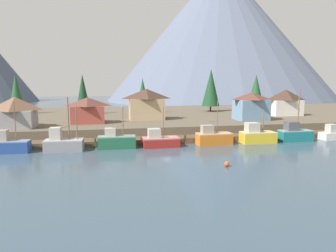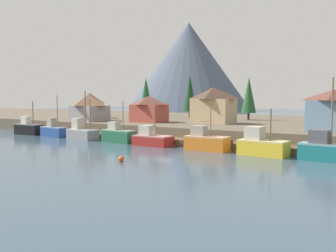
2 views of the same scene
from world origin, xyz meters
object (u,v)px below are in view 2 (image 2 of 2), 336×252
at_px(house_grey, 90,107).
at_px(house_yellow, 90,105).
at_px(conifer_near_left, 249,95).
at_px(conifer_mid_right, 190,93).
at_px(fishing_boat_grey, 82,132).
at_px(house_blue, 333,110).
at_px(fishing_boat_blue, 54,131).
at_px(fishing_boat_red, 152,139).
at_px(channel_buoy, 121,159).
at_px(fishing_boat_green, 118,135).
at_px(fishing_boat_teal, 326,149).
at_px(fishing_boat_yellow, 262,145).
at_px(house_tan, 213,105).
at_px(fishing_boat_black, 29,128).
at_px(house_red, 149,109).
at_px(conifer_near_right, 146,94).
at_px(fishing_boat_orange, 206,142).

relative_size(house_grey, house_yellow, 1.13).
xyz_separation_m(conifer_near_left, conifer_mid_right, (-16.27, 0.59, 0.53)).
xyz_separation_m(fishing_boat_grey, house_blue, (39.92, 14.21, 4.44)).
xyz_separation_m(fishing_boat_blue, fishing_boat_red, (24.28, -0.23, -0.10)).
height_order(conifer_near_left, channel_buoy, conifer_near_left).
height_order(fishing_boat_grey, house_blue, house_blue).
bearing_deg(fishing_boat_green, house_blue, 26.70).
bearing_deg(fishing_boat_teal, fishing_boat_yellow, -177.28).
bearing_deg(house_blue, house_tan, 166.82).
distance_m(house_blue, conifer_near_left, 30.69).
bearing_deg(conifer_mid_right, fishing_boat_yellow, -46.94).
bearing_deg(fishing_boat_blue, fishing_boat_green, 4.50).
height_order(fishing_boat_black, house_blue, house_blue).
bearing_deg(house_yellow, fishing_boat_blue, -61.28).
xyz_separation_m(fishing_boat_teal, house_yellow, (-61.32, 20.09, 4.32)).
bearing_deg(fishing_boat_teal, fishing_boat_black, -178.86).
bearing_deg(conifer_near_left, fishing_boat_teal, -54.47).
distance_m(house_blue, house_tan, 24.21).
bearing_deg(fishing_boat_yellow, fishing_boat_teal, 3.43).
height_order(fishing_boat_blue, fishing_boat_teal, fishing_boat_teal).
distance_m(fishing_boat_red, house_red, 20.52).
distance_m(fishing_boat_red, channel_buoy, 15.79).
xyz_separation_m(house_yellow, conifer_near_left, (36.62, 14.51, 2.51)).
distance_m(fishing_boat_red, conifer_near_right, 52.47).
distance_m(fishing_boat_red, house_yellow, 40.95).
xyz_separation_m(fishing_boat_black, conifer_near_left, (33.48, 34.74, 6.92)).
bearing_deg(fishing_boat_yellow, house_blue, 69.68).
xyz_separation_m(fishing_boat_orange, house_yellow, (-45.04, 20.20, 4.47)).
xyz_separation_m(fishing_boat_yellow, house_yellow, (-53.45, 20.33, 4.36)).
bearing_deg(house_red, conifer_near_left, 53.85).
bearing_deg(fishing_boat_grey, house_yellow, 137.00).
bearing_deg(conifer_near_right, fishing_boat_yellow, -38.17).
bearing_deg(house_red, fishing_boat_grey, -101.90).
relative_size(fishing_boat_teal, house_grey, 1.41).
xyz_separation_m(fishing_boat_blue, conifer_mid_right, (9.36, 35.15, 7.56)).
bearing_deg(fishing_boat_black, fishing_boat_grey, -5.34).
height_order(fishing_boat_orange, conifer_near_right, conifer_near_right).
relative_size(fishing_boat_green, conifer_mid_right, 0.64).
bearing_deg(channel_buoy, fishing_boat_orange, 77.07).
xyz_separation_m(house_yellow, channel_buoy, (41.72, -34.67, -5.37)).
height_order(fishing_boat_grey, house_yellow, house_yellow).
distance_m(fishing_boat_black, conifer_near_left, 48.74).
bearing_deg(fishing_boat_red, house_blue, 29.92).
height_order(fishing_boat_teal, conifer_near_right, conifer_near_right).
distance_m(fishing_boat_black, channel_buoy, 41.21).
relative_size(fishing_boat_blue, conifer_near_left, 0.82).
relative_size(house_red, channel_buoy, 10.20).
relative_size(house_grey, conifer_mid_right, 0.65).
height_order(fishing_boat_black, fishing_boat_yellow, fishing_boat_black).
distance_m(house_blue, channel_buoy, 33.90).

